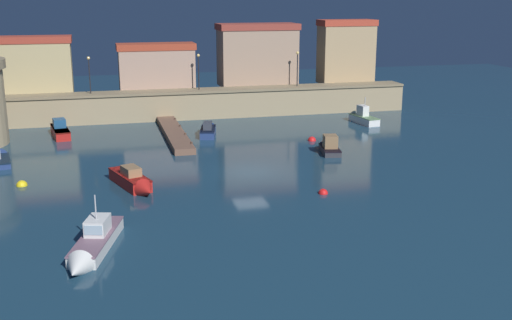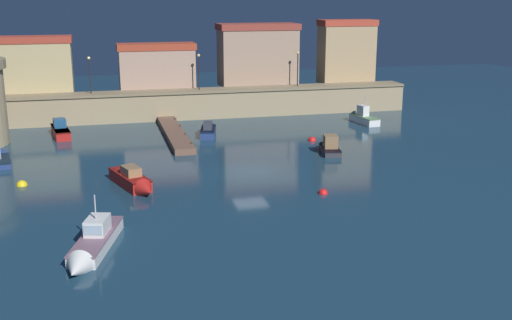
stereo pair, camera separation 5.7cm
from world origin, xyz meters
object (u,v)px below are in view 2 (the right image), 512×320
Objects in this scene: moored_boat_4 at (1,159)px; mooring_buoy_0 at (22,186)px; quay_lamp_0 at (89,69)px; moored_boat_5 at (92,245)px; quay_lamp_2 at (298,63)px; moored_boat_7 at (60,129)px; mooring_buoy_1 at (312,141)px; moored_boat_2 at (361,117)px; moored_boat_6 at (208,130)px; mooring_buoy_2 at (323,194)px; moored_boat_0 at (134,181)px; moored_boat_1 at (329,146)px; quay_lamp_1 at (199,66)px.

mooring_buoy_0 is at bearing -171.32° from moored_boat_4.
quay_lamp_0 reaches higher than moored_boat_5.
quay_lamp_2 is 26.64m from moored_boat_7.
moored_boat_5 is 29.31m from mooring_buoy_1.
moored_boat_2 is 6.77× the size of mooring_buoy_0.
moored_boat_6 is 10.09m from mooring_buoy_1.
quay_lamp_0 reaches higher than moored_boat_4.
mooring_buoy_1 is at bearing 18.77° from mooring_buoy_0.
moored_boat_7 is (-13.85, 3.46, 0.07)m from moored_boat_6.
moored_boat_7 is 9.94× the size of mooring_buoy_2.
mooring_buoy_2 is at bearing 52.43° from moored_boat_0.
moored_boat_1 is 5.67× the size of mooring_buoy_1.
mooring_buoy_1 is at bearing -96.81° from moored_boat_4.
moored_boat_2 is 39.68m from moored_boat_5.
mooring_buoy_1 is at bearing 104.90° from moored_boat_0.
moored_boat_5 reaches higher than moored_boat_7.
quay_lamp_1 is 0.89× the size of moored_boat_1.
moored_boat_6 is at bearing 101.86° from mooring_buoy_2.
mooring_buoy_2 is at bearing -82.85° from quay_lamp_1.
moored_boat_4 is at bearing 147.41° from mooring_buoy_2.
quay_lamp_2 is at bearing 163.51° from moored_boat_5.
moored_boat_0 is 1.24× the size of moored_boat_6.
moored_boat_1 is 26.25m from moored_boat_5.
moored_boat_6 is at bearing -80.52° from moored_boat_4.
moored_boat_7 is at bearing 78.61° from moored_boat_2.
moored_boat_0 reaches higher than mooring_buoy_2.
quay_lamp_2 is at bearing 0.98° from moored_boat_1.
moored_boat_0 is 1.30× the size of moored_boat_4.
moored_boat_0 reaches higher than mooring_buoy_0.
moored_boat_1 is 13.67m from moored_boat_2.
quay_lamp_0 is 35.92m from moored_boat_5.
moored_boat_5 reaches higher than moored_boat_4.
quay_lamp_0 is 7.95m from moored_boat_7.
quay_lamp_1 is at bearing -0.00° from quay_lamp_0.
mooring_buoy_0 is (-1.80, -16.73, -0.54)m from moored_boat_7.
quay_lamp_2 is at bearing 77.75° from mooring_buoy_1.
mooring_buoy_0 is (-16.25, -22.07, -5.58)m from quay_lamp_1.
moored_boat_4 is at bearing -152.66° from moored_boat_0.
moored_boat_1 is 24.73m from mooring_buoy_0.
quay_lamp_1 reaches higher than moored_boat_0.
mooring_buoy_0 is (-15.65, -13.28, -0.47)m from moored_boat_6.
quay_lamp_2 reaches higher than quay_lamp_1.
quay_lamp_2 reaches higher than moored_boat_2.
moored_boat_6 is (-16.59, -1.89, -0.08)m from moored_boat_2.
mooring_buoy_1 is (19.60, 21.79, -0.48)m from moored_boat_5.
moored_boat_4 is at bearing -153.53° from quay_lamp_2.
moored_boat_2 is (24.62, 17.73, 0.03)m from moored_boat_0.
quay_lamp_2 reaches higher than moored_boat_7.
moored_boat_1 reaches higher than moored_boat_6.
moored_boat_6 is at bearing 150.39° from mooring_buoy_1.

